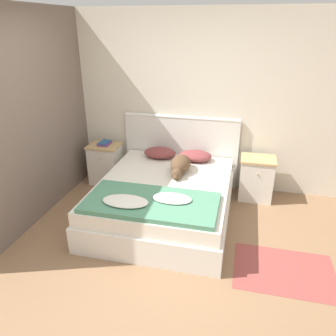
% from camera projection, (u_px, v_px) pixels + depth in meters
% --- Properties ---
extents(ground_plane, '(16.00, 16.00, 0.00)m').
position_uv_depth(ground_plane, '(142.00, 267.00, 3.41)').
color(ground_plane, '#896647').
extents(wall_back, '(9.00, 0.06, 2.55)m').
position_uv_depth(wall_back, '(183.00, 102.00, 4.79)').
color(wall_back, beige).
rests_on(wall_back, ground_plane).
extents(wall_side_left, '(0.06, 3.10, 2.55)m').
position_uv_depth(wall_side_left, '(44.00, 114.00, 4.17)').
color(wall_side_left, '#706056').
rests_on(wall_side_left, ground_plane).
extents(bed, '(1.66, 2.02, 0.50)m').
position_uv_depth(bed, '(164.00, 199.00, 4.23)').
color(bed, silver).
rests_on(bed, ground_plane).
extents(headboard, '(1.74, 0.06, 1.09)m').
position_uv_depth(headboard, '(181.00, 149.00, 5.02)').
color(headboard, silver).
rests_on(headboard, ground_plane).
extents(nightstand_left, '(0.48, 0.40, 0.62)m').
position_uv_depth(nightstand_left, '(106.00, 163.00, 5.15)').
color(nightstand_left, silver).
rests_on(nightstand_left, ground_plane).
extents(nightstand_right, '(0.48, 0.40, 0.62)m').
position_uv_depth(nightstand_right, '(256.00, 178.00, 4.66)').
color(nightstand_right, silver).
rests_on(nightstand_right, ground_plane).
extents(pillow_left, '(0.47, 0.34, 0.14)m').
position_uv_depth(pillow_left, '(160.00, 153.00, 4.85)').
color(pillow_left, brown).
rests_on(pillow_left, bed).
extents(pillow_right, '(0.47, 0.34, 0.14)m').
position_uv_depth(pillow_right, '(195.00, 156.00, 4.74)').
color(pillow_right, brown).
rests_on(pillow_right, bed).
extents(quilt, '(1.46, 0.73, 0.09)m').
position_uv_depth(quilt, '(150.00, 202.00, 3.58)').
color(quilt, '#4C8466').
rests_on(quilt, bed).
extents(dog, '(0.26, 0.64, 0.22)m').
position_uv_depth(dog, '(180.00, 165.00, 4.35)').
color(dog, brown).
rests_on(dog, bed).
extents(book_stack, '(0.16, 0.23, 0.05)m').
position_uv_depth(book_stack, '(105.00, 143.00, 5.03)').
color(book_stack, '#703D7F').
rests_on(book_stack, nightstand_left).
extents(rug, '(1.01, 0.74, 0.00)m').
position_uv_depth(rug, '(284.00, 271.00, 3.36)').
color(rug, '#93423D').
rests_on(rug, ground_plane).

